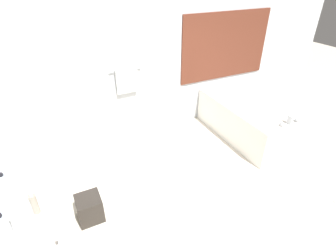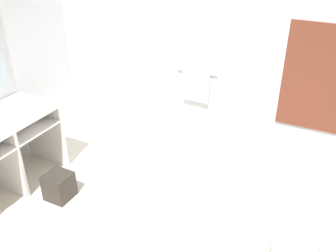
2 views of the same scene
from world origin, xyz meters
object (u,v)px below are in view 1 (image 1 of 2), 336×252
Objects in this scene: soap_dispenser at (34,204)px; water_bottle_2 at (5,186)px; water_bottle_1 at (4,227)px; waste_bin at (90,208)px; bathtub at (250,117)px.

water_bottle_2 is at bearing 124.71° from soap_dispenser.
water_bottle_1 is 1.21m from waste_bin.
bathtub is 7.37× the size of water_bottle_2.
water_bottle_2 is 0.76× the size of waste_bin.
bathtub is at bearing 20.33° from soap_dispenser.
bathtub is 7.65× the size of water_bottle_1.
bathtub is 3.40m from soap_dispenser.
soap_dispenser is at bearing -124.79° from waste_bin.
water_bottle_1 reaches higher than soap_dispenser.
water_bottle_2 reaches higher than bathtub.
water_bottle_1 is 0.23m from soap_dispenser.
waste_bin is (0.38, 0.55, -0.81)m from soap_dispenser.
water_bottle_1 is 0.41m from water_bottle_2.
water_bottle_1 reaches higher than bathtub.
soap_dispenser reaches higher than waste_bin.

